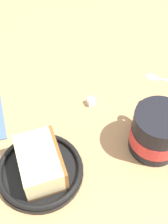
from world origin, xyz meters
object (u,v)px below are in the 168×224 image
(teaspoon, at_px, (160,78))
(small_plate, at_px, (40,170))
(cake_slice, at_px, (40,162))
(tea_mug, at_px, (156,132))
(sugar_cube, at_px, (91,102))

(teaspoon, bearing_deg, small_plate, -166.11)
(cake_slice, bearing_deg, teaspoon, 14.08)
(small_plate, xyz_separation_m, cake_slice, (0.00, -0.00, 0.03))
(small_plate, height_order, teaspoon, small_plate)
(small_plate, bearing_deg, tea_mug, -13.94)
(cake_slice, bearing_deg, small_plate, 168.98)
(small_plate, relative_size, sugar_cube, 9.90)
(cake_slice, xyz_separation_m, tea_mug, (0.21, -0.05, 0.01))
(sugar_cube, bearing_deg, small_plate, -149.19)
(tea_mug, bearing_deg, cake_slice, 166.02)
(small_plate, relative_size, teaspoon, 1.61)
(tea_mug, distance_m, teaspoon, 0.19)
(small_plate, xyz_separation_m, tea_mug, (0.21, -0.05, 0.03))
(tea_mug, height_order, sugar_cube, tea_mug)
(small_plate, distance_m, tea_mug, 0.22)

